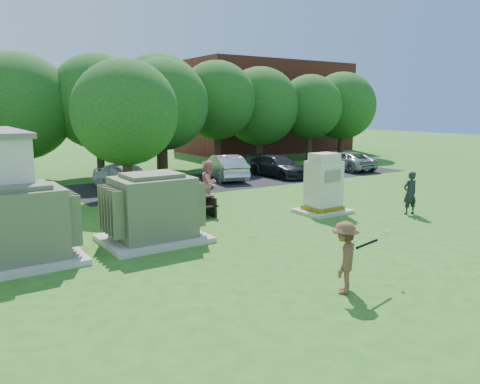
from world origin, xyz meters
TOP-DOWN VIEW (x-y plane):
  - ground at (0.00, 0.00)m, footprint 120.00×120.00m
  - brick_building at (18.00, 27.00)m, footprint 15.00×8.00m
  - parking_strip at (7.00, 13.50)m, footprint 20.00×6.00m
  - transformer_left at (-6.50, 4.50)m, footprint 3.00×2.40m
  - transformer_right at (-2.80, 4.50)m, footprint 3.00×2.40m
  - generator_cabinet at (4.15, 4.51)m, footprint 1.88×1.54m
  - picnic_table at (-0.50, 6.67)m, footprint 1.79×1.35m
  - batter at (-0.96, -1.53)m, footprint 1.17×1.10m
  - person_by_generator at (6.69, 2.52)m, footprint 0.66×0.50m
  - person_at_picnic at (1.04, 7.78)m, footprint 1.16×1.10m
  - car_white at (-0.40, 13.33)m, footprint 2.69×4.31m
  - car_silver_a at (5.43, 13.79)m, footprint 2.36×4.44m
  - car_dark at (8.59, 12.93)m, footprint 1.82×4.26m
  - car_silver_b at (14.13, 12.94)m, footprint 2.34×4.40m
  - batting_equipment at (-0.33, -1.60)m, footprint 1.47×0.37m
  - tree_row at (1.75, 18.50)m, footprint 41.30×13.30m

SIDE VIEW (x-z plane):
  - ground at x=0.00m, z-range 0.00..0.00m
  - parking_strip at x=7.00m, z-range 0.00..0.01m
  - picnic_table at x=-0.50m, z-range 0.10..0.86m
  - car_silver_b at x=14.13m, z-range 0.00..1.18m
  - car_dark at x=8.59m, z-range 0.00..1.23m
  - car_white at x=-0.40m, z-range 0.00..1.37m
  - car_silver_a at x=5.43m, z-range 0.00..1.39m
  - batter at x=-0.96m, z-range 0.00..1.59m
  - person_by_generator at x=6.69m, z-range 0.00..1.63m
  - person_at_picnic at x=1.04m, z-range 0.00..1.90m
  - transformer_left at x=-6.50m, z-range -0.07..2.00m
  - transformer_right at x=-2.80m, z-range -0.07..2.00m
  - generator_cabinet at x=4.15m, z-range -0.14..2.15m
  - batting_equipment at x=-0.33m, z-range 0.97..1.14m
  - brick_building at x=18.00m, z-range 0.00..8.00m
  - tree_row at x=1.75m, z-range 0.50..7.80m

